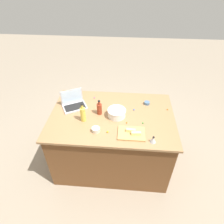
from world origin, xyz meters
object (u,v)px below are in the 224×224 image
(mixing_bowl_large, at_px, (117,113))
(kitchen_timer, at_px, (153,140))
(ramekin_small, at_px, (96,130))
(cutting_board, at_px, (131,133))
(bottle_oil, at_px, (83,114))
(ramekin_medium, at_px, (147,103))
(butter_stick_right, at_px, (136,133))
(bottle_soy, at_px, (99,109))
(butter_stick_left, at_px, (131,130))
(laptop, at_px, (74,103))

(mixing_bowl_large, bearing_deg, kitchen_timer, 135.91)
(ramekin_small, height_order, kitchen_timer, kitchen_timer)
(cutting_board, height_order, kitchen_timer, kitchen_timer)
(bottle_oil, bearing_deg, ramekin_medium, -153.01)
(ramekin_small, xyz_separation_m, ramekin_medium, (-0.63, -0.60, -0.01))
(butter_stick_right, distance_m, ramekin_small, 0.47)
(bottle_soy, distance_m, ramekin_small, 0.34)
(butter_stick_left, bearing_deg, mixing_bowl_large, -57.57)
(butter_stick_right, bearing_deg, laptop, -30.84)
(butter_stick_right, height_order, kitchen_timer, kitchen_timer)
(ramekin_medium, bearing_deg, ramekin_small, 43.31)
(laptop, relative_size, butter_stick_right, 3.43)
(bottle_oil, distance_m, butter_stick_right, 0.69)
(bottle_soy, xyz_separation_m, butter_stick_left, (-0.41, 0.32, -0.05))
(mixing_bowl_large, distance_m, bottle_soy, 0.23)
(butter_stick_left, distance_m, kitchen_timer, 0.28)
(mixing_bowl_large, xyz_separation_m, bottle_oil, (0.41, 0.12, 0.05))
(ramekin_medium, bearing_deg, mixing_bowl_large, 36.08)
(bottle_soy, xyz_separation_m, ramekin_medium, (-0.63, -0.27, -0.06))
(laptop, height_order, bottle_oil, bottle_oil)
(cutting_board, relative_size, ramekin_medium, 4.10)
(cutting_board, bearing_deg, mixing_bowl_large, -58.42)
(bottle_soy, xyz_separation_m, cutting_board, (-0.42, 0.34, -0.07))
(kitchen_timer, bearing_deg, butter_stick_right, -23.83)
(laptop, height_order, mixing_bowl_large, laptop)
(butter_stick_left, xyz_separation_m, ramekin_small, (0.41, 0.01, -0.01))
(ramekin_medium, bearing_deg, bottle_soy, 22.77)
(butter_stick_right, relative_size, ramekin_small, 1.13)
(laptop, distance_m, mixing_bowl_large, 0.62)
(mixing_bowl_large, distance_m, butter_stick_right, 0.42)
(laptop, bearing_deg, bottle_oil, 123.61)
(mixing_bowl_large, relative_size, cutting_board, 0.75)
(laptop, height_order, ramekin_medium, laptop)
(butter_stick_right, xyz_separation_m, ramekin_small, (0.47, -0.04, -0.01))
(ramekin_medium, height_order, kitchen_timer, kitchen_timer)
(ramekin_medium, bearing_deg, butter_stick_right, 75.80)
(butter_stick_right, xyz_separation_m, ramekin_medium, (-0.16, -0.63, -0.02))
(laptop, relative_size, bottle_soy, 1.83)
(ramekin_small, bearing_deg, cutting_board, 178.17)
(laptop, height_order, bottle_soy, laptop)
(bottle_soy, bearing_deg, butter_stick_right, 142.17)
(bottle_soy, height_order, cutting_board, bottle_soy)
(butter_stick_right, bearing_deg, kitchen_timer, 156.17)
(ramekin_medium, bearing_deg, laptop, 7.15)
(butter_stick_left, relative_size, butter_stick_right, 1.00)
(ramekin_medium, bearing_deg, cutting_board, 70.73)
(laptop, bearing_deg, cutting_board, 148.68)
(butter_stick_left, height_order, ramekin_small, butter_stick_left)
(butter_stick_right, bearing_deg, ramekin_medium, -104.20)
(kitchen_timer, bearing_deg, mixing_bowl_large, -44.09)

